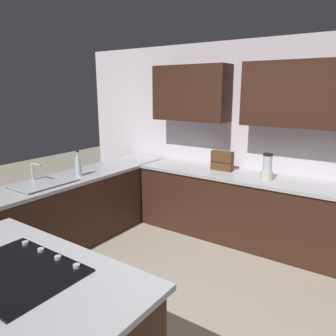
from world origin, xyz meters
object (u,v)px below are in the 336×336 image
object	(u,v)px
sink_unit	(43,182)
blender	(267,168)
spice_rack	(222,161)
cooktop	(18,271)
dish_soap_bottle	(78,166)

from	to	relation	value
sink_unit	blender	size ratio (longest dim) A/B	2.15
sink_unit	spice_rack	size ratio (longest dim) A/B	2.34
sink_unit	spice_rack	distance (m)	2.29
cooktop	blender	bearing A→B (deg)	-101.05
blender	spice_rack	world-z (taller)	blender
blender	dish_soap_bottle	xyz separation A→B (m)	(2.02, 1.19, -0.00)
spice_rack	dish_soap_bottle	distance (m)	1.89
blender	dish_soap_bottle	distance (m)	2.34
sink_unit	cooktop	bearing A→B (deg)	140.74
sink_unit	dish_soap_bottle	bearing A→B (deg)	-96.95
dish_soap_bottle	cooktop	bearing A→B (deg)	130.26
sink_unit	dish_soap_bottle	size ratio (longest dim) A/B	2.12
spice_rack	dish_soap_bottle	size ratio (longest dim) A/B	0.91
cooktop	spice_rack	world-z (taller)	spice_rack
sink_unit	spice_rack	world-z (taller)	spice_rack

